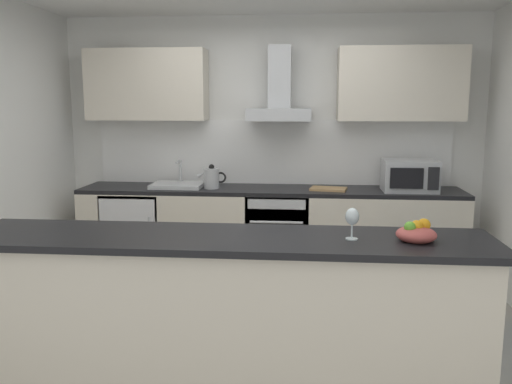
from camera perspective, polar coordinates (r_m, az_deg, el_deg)
The scene contains 15 objects.
ground at distance 4.09m, azimuth -0.01°, elevation -15.64°, with size 5.26×4.59×0.02m, color gray.
wall_back at distance 5.57m, azimuth 1.76°, elevation 5.09°, with size 5.26×0.12×2.60m, color white.
backsplash_tile at distance 5.50m, azimuth 1.71°, elevation 4.30°, with size 3.62×0.02×0.66m, color white.
counter_back at distance 5.33m, azimuth 1.46°, elevation -4.38°, with size 3.75×0.60×0.90m.
counter_island at distance 3.20m, azimuth -3.28°, elevation -13.19°, with size 3.05×0.64×0.98m.
upper_cabinets at distance 5.32m, azimuth 1.64°, elevation 11.45°, with size 3.70×0.32×0.70m.
oven at distance 5.30m, azimuth 2.37°, elevation -4.36°, with size 0.60×0.62×0.80m.
refrigerator at distance 5.56m, azimuth -12.64°, elevation -4.29°, with size 0.58×0.60×0.85m.
microwave at distance 5.25m, azimuth 16.14°, elevation 1.70°, with size 0.50×0.38×0.30m.
sink at distance 5.36m, azimuth -8.38°, elevation 0.81°, with size 0.50×0.40×0.26m.
kettle at distance 5.23m, azimuth -4.77°, elevation 1.52°, with size 0.29×0.15×0.24m.
range_hood at distance 5.27m, azimuth 2.54°, elevation 10.13°, with size 0.62×0.45×0.72m.
wine_glass at distance 2.98m, azimuth 10.29°, elevation -2.73°, with size 0.08×0.08×0.18m.
fruit_bowl at distance 3.05m, azimuth 16.84°, elevation -4.24°, with size 0.22×0.22×0.13m.
chopping_board at distance 5.18m, azimuth 7.78°, elevation 0.34°, with size 0.34×0.22×0.02m, color tan.
Camera 1 is at (0.34, -3.69, 1.73)m, focal length 37.28 mm.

